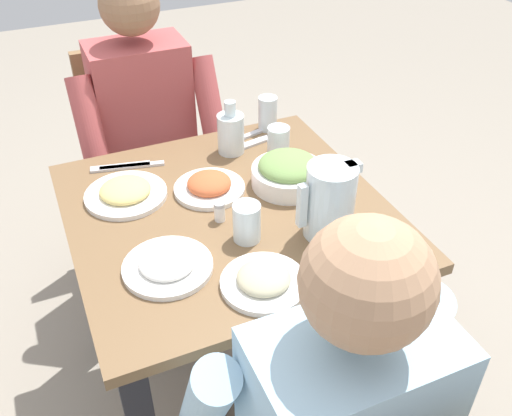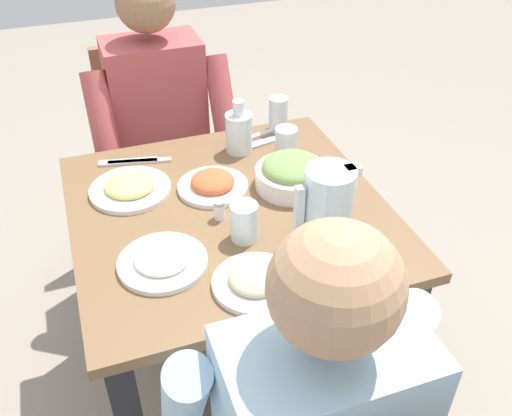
{
  "view_description": "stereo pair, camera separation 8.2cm",
  "coord_description": "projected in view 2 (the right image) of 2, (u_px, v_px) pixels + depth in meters",
  "views": [
    {
      "loc": [
        0.4,
        1.11,
        1.62
      ],
      "look_at": [
        -0.06,
        0.06,
        0.76
      ],
      "focal_mm": 39.5,
      "sensor_mm": 36.0,
      "label": 1
    },
    {
      "loc": [
        0.33,
        1.14,
        1.62
      ],
      "look_at": [
        -0.06,
        0.06,
        0.76
      ],
      "focal_mm": 39.5,
      "sensor_mm": 36.0,
      "label": 2
    }
  ],
  "objects": [
    {
      "name": "plate_yoghurt",
      "position": [
        162.0,
        260.0,
        1.29
      ],
      "size": [
        0.21,
        0.21,
        0.04
      ],
      "color": "white",
      "rests_on": "dining_table"
    },
    {
      "name": "water_glass_near_left",
      "position": [
        245.0,
        222.0,
        1.35
      ],
      "size": [
        0.07,
        0.07,
        0.1
      ],
      "primitive_type": "cylinder",
      "color": "silver",
      "rests_on": "dining_table"
    },
    {
      "name": "salad_bowl",
      "position": [
        292.0,
        173.0,
        1.53
      ],
      "size": [
        0.2,
        0.2,
        0.09
      ],
      "color": "white",
      "rests_on": "dining_table"
    },
    {
      "name": "plate_rice_curry",
      "position": [
        213.0,
        184.0,
        1.53
      ],
      "size": [
        0.19,
        0.19,
        0.05
      ],
      "color": "white",
      "rests_on": "dining_table"
    },
    {
      "name": "fork_far",
      "position": [
        255.0,
        145.0,
        1.73
      ],
      "size": [
        0.17,
        0.06,
        0.01
      ],
      "primitive_type": "cube",
      "rotation": [
        0.0,
        0.0,
        0.21
      ],
      "color": "silver",
      "rests_on": "dining_table"
    },
    {
      "name": "water_glass_near_right",
      "position": [
        278.0,
        114.0,
        1.78
      ],
      "size": [
        0.06,
        0.06,
        0.11
      ],
      "primitive_type": "cylinder",
      "color": "silver",
      "rests_on": "dining_table"
    },
    {
      "name": "dining_table",
      "position": [
        231.0,
        249.0,
        1.56
      ],
      "size": [
        0.81,
        0.81,
        0.74
      ],
      "color": "brown",
      "rests_on": "ground_plane"
    },
    {
      "name": "knife_far",
      "position": [
        257.0,
        135.0,
        1.78
      ],
      "size": [
        0.18,
        0.07,
        0.01
      ],
      "primitive_type": "cube",
      "rotation": [
        0.0,
        0.0,
        0.26
      ],
      "color": "silver",
      "rests_on": "dining_table"
    },
    {
      "name": "diner_near",
      "position": [
        165.0,
        139.0,
        1.94
      ],
      "size": [
        0.48,
        0.53,
        1.18
      ],
      "color": "#B24C4C",
      "rests_on": "ground_plane"
    },
    {
      "name": "water_pitcher",
      "position": [
        328.0,
        204.0,
        1.33
      ],
      "size": [
        0.16,
        0.12,
        0.19
      ],
      "color": "silver",
      "rests_on": "dining_table"
    },
    {
      "name": "water_glass_far_right",
      "position": [
        286.0,
        142.0,
        1.67
      ],
      "size": [
        0.07,
        0.07,
        0.09
      ],
      "primitive_type": "cylinder",
      "color": "silver",
      "rests_on": "dining_table"
    },
    {
      "name": "plate_beans",
      "position": [
        255.0,
        280.0,
        1.23
      ],
      "size": [
        0.19,
        0.19,
        0.04
      ],
      "color": "white",
      "rests_on": "dining_table"
    },
    {
      "name": "knife_near",
      "position": [
        140.0,
        161.0,
        1.65
      ],
      "size": [
        0.18,
        0.06,
        0.01
      ],
      "primitive_type": "cube",
      "rotation": [
        0.0,
        0.0,
        -0.22
      ],
      "color": "silver",
      "rests_on": "dining_table"
    },
    {
      "name": "chair_near",
      "position": [
        158.0,
        147.0,
        2.19
      ],
      "size": [
        0.4,
        0.4,
        0.88
      ],
      "color": "olive",
      "rests_on": "ground_plane"
    },
    {
      "name": "fork_near",
      "position": [
        128.0,
        162.0,
        1.65
      ],
      "size": [
        0.17,
        0.06,
        0.01
      ],
      "primitive_type": "cube",
      "rotation": [
        0.0,
        0.0,
        -0.2
      ],
      "color": "silver",
      "rests_on": "dining_table"
    },
    {
      "name": "ground_plane",
      "position": [
        235.0,
        382.0,
        1.91
      ],
      "size": [
        8.0,
        8.0,
        0.0
      ],
      "primitive_type": "plane",
      "color": "gray"
    },
    {
      "name": "plate_fries",
      "position": [
        130.0,
        187.0,
        1.53
      ],
      "size": [
        0.22,
        0.22,
        0.04
      ],
      "color": "white",
      "rests_on": "dining_table"
    },
    {
      "name": "oil_carafe",
      "position": [
        239.0,
        134.0,
        1.68
      ],
      "size": [
        0.08,
        0.08,
        0.16
      ],
      "color": "silver",
      "rests_on": "dining_table"
    },
    {
      "name": "salt_shaker",
      "position": [
        219.0,
        210.0,
        1.42
      ],
      "size": [
        0.03,
        0.03,
        0.05
      ],
      "color": "white",
      "rests_on": "dining_table"
    }
  ]
}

